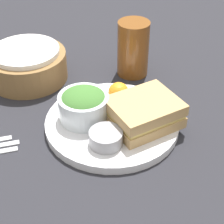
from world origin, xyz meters
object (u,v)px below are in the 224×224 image
(dressing_cup, at_px, (106,138))
(bread_basket, at_px, (27,64))
(plate, at_px, (112,123))
(drink_glass, at_px, (133,49))
(salad_bowl, at_px, (84,104))
(sandwich, at_px, (144,112))

(dressing_cup, height_order, bread_basket, bread_basket)
(dressing_cup, relative_size, bread_basket, 0.34)
(plate, height_order, dressing_cup, dressing_cup)
(drink_glass, bearing_deg, dressing_cup, -119.59)
(salad_bowl, distance_m, drink_glass, 0.23)
(drink_glass, xyz_separation_m, bread_basket, (-0.25, 0.05, -0.03))
(dressing_cup, bearing_deg, plate, 63.79)
(plate, bearing_deg, dressing_cup, -116.21)
(drink_glass, relative_size, bread_basket, 0.72)
(drink_glass, distance_m, bread_basket, 0.26)
(plate, xyz_separation_m, dressing_cup, (-0.03, -0.07, 0.02))
(plate, height_order, drink_glass, drink_glass)
(sandwich, relative_size, drink_glass, 1.14)
(plate, distance_m, dressing_cup, 0.08)
(sandwich, bearing_deg, salad_bowl, 154.82)
(bread_basket, bearing_deg, sandwich, -53.44)
(dressing_cup, distance_m, bread_basket, 0.33)
(plate, distance_m, salad_bowl, 0.07)
(sandwich, xyz_separation_m, dressing_cup, (-0.09, -0.04, -0.01))
(sandwich, height_order, bread_basket, bread_basket)
(sandwich, height_order, dressing_cup, sandwich)
(salad_bowl, bearing_deg, plate, -24.04)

